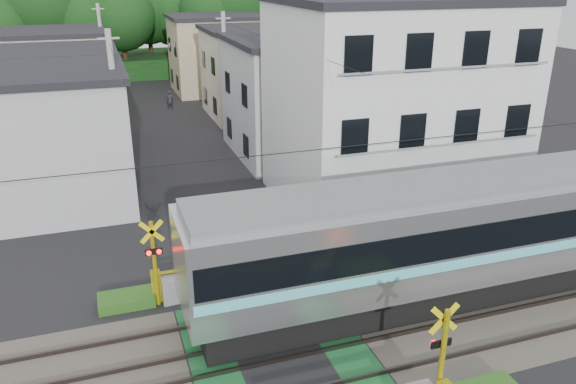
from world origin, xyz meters
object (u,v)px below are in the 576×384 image
object	(u,v)px
crossing_signal_far	(169,282)
apartment_block	(391,104)
commuter_train	(478,230)
pedestrian	(170,100)

from	to	relation	value
crossing_signal_far	apartment_block	bearing A→B (deg)	27.78
commuter_train	apartment_block	xyz separation A→B (m)	(1.06, 8.29, 2.47)
crossing_signal_far	apartment_block	world-z (taller)	apartment_block
apartment_block	pedestrian	bearing A→B (deg)	108.30
commuter_train	pedestrian	xyz separation A→B (m)	(-6.29, 30.50, -1.42)
crossing_signal_far	pedestrian	bearing A→B (deg)	82.41
crossing_signal_far	pedestrian	distance (m)	28.30
apartment_block	commuter_train	bearing A→B (deg)	-97.30
pedestrian	crossing_signal_far	bearing A→B (deg)	86.74
commuter_train	pedestrian	bearing A→B (deg)	101.64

